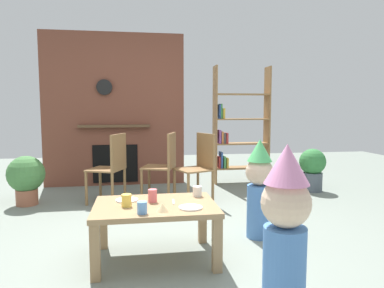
{
  "coord_description": "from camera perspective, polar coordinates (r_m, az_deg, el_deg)",
  "views": [
    {
      "loc": [
        -0.41,
        -3.16,
        1.22
      ],
      "look_at": [
        0.15,
        0.4,
        0.86
      ],
      "focal_mm": 32.99,
      "sensor_mm": 36.0,
      "label": 1
    }
  ],
  "objects": [
    {
      "name": "ground_plane",
      "position": [
        3.41,
        -1.5,
        -15.21
      ],
      "size": [
        12.0,
        12.0,
        0.0
      ],
      "primitive_type": "plane",
      "color": "gray"
    },
    {
      "name": "brick_fireplace_feature",
      "position": [
        5.77,
        -12.41,
        5.33
      ],
      "size": [
        2.2,
        0.28,
        2.4
      ],
      "color": "brown",
      "rests_on": "ground_plane"
    },
    {
      "name": "bookshelf",
      "position": [
        5.8,
        7.24,
        2.1
      ],
      "size": [
        0.9,
        0.28,
        1.9
      ],
      "color": "olive",
      "rests_on": "ground_plane"
    },
    {
      "name": "coffee_table",
      "position": [
        2.9,
        -5.95,
        -11.04
      ],
      "size": [
        0.97,
        0.69,
        0.46
      ],
      "color": "#9E7A51",
      "rests_on": "ground_plane"
    },
    {
      "name": "paper_cup_near_left",
      "position": [
        2.93,
        -6.4,
        -8.31
      ],
      "size": [
        0.07,
        0.07,
        0.11
      ],
      "primitive_type": "cylinder",
      "color": "#E5666B",
      "rests_on": "coffee_table"
    },
    {
      "name": "paper_cup_near_right",
      "position": [
        2.83,
        -10.54,
        -8.96
      ],
      "size": [
        0.08,
        0.08,
        0.1
      ],
      "primitive_type": "cylinder",
      "color": "#F2CC4C",
      "rests_on": "coffee_table"
    },
    {
      "name": "paper_cup_center",
      "position": [
        2.63,
        -8.06,
        -10.16
      ],
      "size": [
        0.07,
        0.07,
        0.09
      ],
      "primitive_type": "cylinder",
      "color": "#669EE0",
      "rests_on": "coffee_table"
    },
    {
      "name": "paper_cup_far_left",
      "position": [
        3.1,
        0.86,
        -7.65
      ],
      "size": [
        0.08,
        0.08,
        0.09
      ],
      "primitive_type": "cylinder",
      "color": "silver",
      "rests_on": "coffee_table"
    },
    {
      "name": "paper_plate_front",
      "position": [
        3.01,
        -10.46,
        -8.89
      ],
      "size": [
        0.18,
        0.18,
        0.01
      ],
      "primitive_type": "cylinder",
      "color": "white",
      "rests_on": "coffee_table"
    },
    {
      "name": "paper_plate_rear",
      "position": [
        2.75,
        -0.23,
        -10.22
      ],
      "size": [
        0.18,
        0.18,
        0.01
      ],
      "primitive_type": "cylinder",
      "color": "white",
      "rests_on": "coffee_table"
    },
    {
      "name": "birthday_cake_slice",
      "position": [
        2.67,
        -4.75,
        -10.18
      ],
      "size": [
        0.1,
        0.1,
        0.06
      ],
      "primitive_type": "cone",
      "color": "#EAC68C",
      "rests_on": "coffee_table"
    },
    {
      "name": "table_fork",
      "position": [
        2.93,
        -3.01,
        -9.29
      ],
      "size": [
        0.03,
        0.15,
        0.01
      ],
      "primitive_type": "cube",
      "rotation": [
        0.0,
        0.0,
        1.49
      ],
      "color": "silver",
      "rests_on": "coffee_table"
    },
    {
      "name": "child_with_cone_hat",
      "position": [
        2.12,
        14.84,
        -13.05
      ],
      "size": [
        0.28,
        0.28,
        1.03
      ],
      "rotation": [
        0.0,
        0.0,
        2.2
      ],
      "color": "#4C7FC6",
      "rests_on": "ground_plane"
    },
    {
      "name": "child_in_pink",
      "position": [
        3.4,
        10.8,
        -6.67
      ],
      "size": [
        0.26,
        0.26,
        0.94
      ],
      "rotation": [
        0.0,
        0.0,
        -2.81
      ],
      "color": "#4C7FC6",
      "rests_on": "ground_plane"
    },
    {
      "name": "dining_chair_left",
      "position": [
        4.64,
        -12.8,
        -3.19
      ],
      "size": [
        0.52,
        0.52,
        0.9
      ],
      "rotation": [
        0.0,
        0.0,
        2.74
      ],
      "color": "olive",
      "rests_on": "ground_plane"
    },
    {
      "name": "dining_chair_middle",
      "position": [
        4.71,
        -4.39,
        -2.93
      ],
      "size": [
        0.5,
        0.5,
        0.9
      ],
      "rotation": [
        0.0,
        0.0,
        2.83
      ],
      "color": "olive",
      "rests_on": "ground_plane"
    },
    {
      "name": "dining_chair_right",
      "position": [
        4.58,
        1.23,
        -3.17
      ],
      "size": [
        0.52,
        0.52,
        0.9
      ],
      "rotation": [
        0.0,
        0.0,
        3.52
      ],
      "color": "olive",
      "rests_on": "ground_plane"
    },
    {
      "name": "potted_plant_tall",
      "position": [
        5.53,
        18.88,
        -3.64
      ],
      "size": [
        0.38,
        0.38,
        0.63
      ],
      "color": "#4C5660",
      "rests_on": "ground_plane"
    },
    {
      "name": "potted_plant_short",
      "position": [
        4.94,
        -25.25,
        -4.83
      ],
      "size": [
        0.46,
        0.46,
        0.63
      ],
      "color": "#9E5B42",
      "rests_on": "ground_plane"
    }
  ]
}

